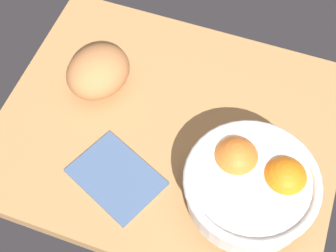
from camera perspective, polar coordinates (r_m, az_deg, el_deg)
ground_plane at (r=98.70cm, az=0.14°, el=-0.55°), size 65.45×53.18×3.00cm
fruit_bowl at (r=85.79cm, az=9.44°, el=-6.48°), size 22.75×22.75×11.66cm
bread_loaf at (r=100.19cm, az=-7.91°, el=6.13°), size 15.74×16.72×9.00cm
napkin_folded at (r=92.40cm, az=-5.90°, el=-5.69°), size 19.13×16.98×0.99cm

